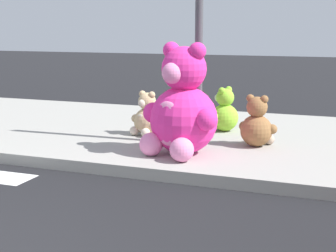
{
  "coord_description": "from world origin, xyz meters",
  "views": [
    {
      "loc": [
        3.06,
        -2.29,
        1.78
      ],
      "look_at": [
        0.85,
        3.6,
        0.55
      ],
      "focal_mm": 54.12,
      "sensor_mm": 36.0,
      "label": 1
    }
  ],
  "objects_px": {
    "sign_pole": "(199,22)",
    "plush_brown": "(257,126)",
    "plush_tan": "(146,117)",
    "plush_lime": "(224,113)",
    "plush_pink_large": "(182,110)"
  },
  "relations": [
    {
      "from": "sign_pole",
      "to": "plush_brown",
      "type": "xyz_separation_m",
      "value": [
        0.8,
        0.19,
        -1.41
      ]
    },
    {
      "from": "plush_tan",
      "to": "plush_lime",
      "type": "bearing_deg",
      "value": 34.32
    },
    {
      "from": "sign_pole",
      "to": "plush_pink_large",
      "type": "xyz_separation_m",
      "value": [
        -0.04,
        -0.59,
        -1.12
      ]
    },
    {
      "from": "plush_pink_large",
      "to": "plush_brown",
      "type": "height_order",
      "value": "plush_pink_large"
    },
    {
      "from": "plush_brown",
      "to": "sign_pole",
      "type": "bearing_deg",
      "value": -166.33
    },
    {
      "from": "plush_tan",
      "to": "plush_pink_large",
      "type": "bearing_deg",
      "value": -46.28
    },
    {
      "from": "plush_tan",
      "to": "plush_brown",
      "type": "xyz_separation_m",
      "value": [
        1.73,
        -0.15,
        0.02
      ]
    },
    {
      "from": "plush_tan",
      "to": "plush_lime",
      "type": "distance_m",
      "value": 1.25
    },
    {
      "from": "sign_pole",
      "to": "plush_tan",
      "type": "relative_size",
      "value": 4.72
    },
    {
      "from": "sign_pole",
      "to": "plush_pink_large",
      "type": "height_order",
      "value": "sign_pole"
    },
    {
      "from": "sign_pole",
      "to": "plush_lime",
      "type": "relative_size",
      "value": 4.51
    },
    {
      "from": "plush_brown",
      "to": "plush_lime",
      "type": "xyz_separation_m",
      "value": [
        -0.7,
        0.86,
        -0.01
      ]
    },
    {
      "from": "plush_pink_large",
      "to": "plush_brown",
      "type": "xyz_separation_m",
      "value": [
        0.84,
        0.79,
        -0.29
      ]
    },
    {
      "from": "plush_tan",
      "to": "plush_brown",
      "type": "height_order",
      "value": "plush_brown"
    },
    {
      "from": "sign_pole",
      "to": "plush_tan",
      "type": "height_order",
      "value": "sign_pole"
    }
  ]
}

